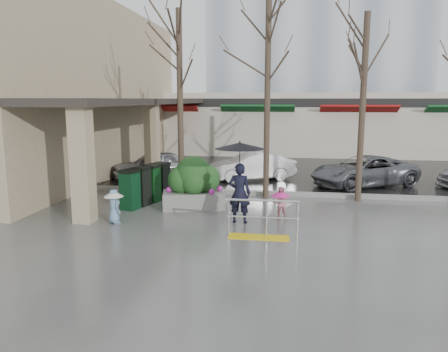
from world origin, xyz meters
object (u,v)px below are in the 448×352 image
(tree_midwest, at_px, (268,52))
(car_a, at_px, (153,165))
(tree_west, at_px, (179,58))
(tree_mideast, at_px, (365,62))
(woman, at_px, (240,173))
(planter, at_px, (194,183))
(child_blue, at_px, (114,203))
(car_b, at_px, (252,166))
(handrail, at_px, (261,224))
(child_pink, at_px, (280,200))
(car_c, at_px, (364,171))
(news_boxes, at_px, (146,185))

(tree_midwest, xyz_separation_m, car_a, (-5.36, 3.31, -4.60))
(tree_west, xyz_separation_m, tree_mideast, (6.50, 0.00, -0.22))
(car_a, bearing_deg, woman, 9.51)
(tree_west, xyz_separation_m, planter, (0.92, -1.94, -4.24))
(woman, relative_size, child_blue, 2.38)
(tree_midwest, xyz_separation_m, child_blue, (-4.20, -4.07, -4.63))
(woman, xyz_separation_m, car_b, (-0.26, 6.97, -0.87))
(tree_midwest, bearing_deg, tree_mideast, -0.00)
(handrail, height_order, child_blue, handrail)
(tree_west, height_order, child_pink, tree_west)
(planter, bearing_deg, car_c, 37.74)
(tree_midwest, xyz_separation_m, woman, (-0.57, -3.47, -3.74))
(handrail, distance_m, woman, 1.89)
(child_blue, distance_m, planter, 2.87)
(planter, bearing_deg, news_boxes, 167.74)
(tree_midwest, distance_m, tree_mideast, 3.32)
(tree_mideast, relative_size, news_boxes, 2.69)
(planter, bearing_deg, child_blue, -132.03)
(woman, xyz_separation_m, child_pink, (1.18, 0.63, -0.92))
(woman, relative_size, car_c, 0.53)
(child_pink, relative_size, news_boxes, 0.41)
(car_b, bearing_deg, tree_west, -55.86)
(woman, distance_m, child_pink, 1.62)
(handrail, height_order, car_b, car_b)
(tree_mideast, xyz_separation_m, car_c, (0.63, 2.86, -4.23))
(news_boxes, relative_size, car_a, 0.65)
(child_pink, height_order, news_boxes, news_boxes)
(child_pink, xyz_separation_m, car_a, (-5.97, 6.16, 0.06))
(child_blue, bearing_deg, car_a, -38.58)
(woman, xyz_separation_m, news_boxes, (-3.49, 1.92, -0.84))
(news_boxes, bearing_deg, tree_mideast, 28.84)
(tree_midwest, relative_size, car_a, 1.89)
(handrail, xyz_separation_m, planter, (-2.44, 2.86, 0.47))
(woman, bearing_deg, car_a, -52.39)
(car_a, xyz_separation_m, car_c, (9.29, -0.44, 0.00))
(handrail, distance_m, car_c, 8.54)
(handrail, height_order, woman, woman)
(tree_midwest, xyz_separation_m, news_boxes, (-4.06, -1.56, -4.57))
(child_pink, xyz_separation_m, child_blue, (-4.80, -1.22, 0.03))
(tree_midwest, xyz_separation_m, child_pink, (0.60, -2.85, -4.66))
(woman, xyz_separation_m, planter, (-1.71, 1.53, -0.66))
(news_boxes, height_order, car_a, news_boxes)
(child_blue, bearing_deg, tree_mideast, -109.06)
(child_blue, bearing_deg, car_b, -71.50)
(tree_west, height_order, child_blue, tree_west)
(tree_midwest, bearing_deg, woman, -99.38)
(planter, distance_m, car_a, 6.09)
(woman, bearing_deg, tree_west, -50.55)
(child_blue, bearing_deg, child_pink, -123.28)
(child_pink, xyz_separation_m, car_c, (3.33, 5.71, 0.06))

